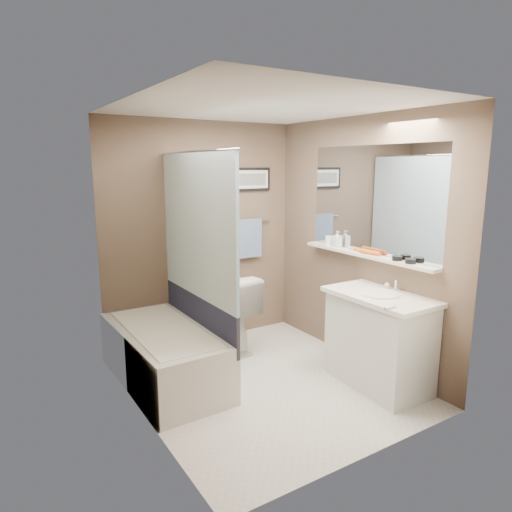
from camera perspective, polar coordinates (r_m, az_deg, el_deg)
ground at (r=4.28m, az=1.11°, el=-15.62°), size 2.50×2.50×0.00m
ceiling at (r=3.84m, az=1.25°, el=17.91°), size 2.20×2.50×0.04m
wall_back at (r=4.95m, az=-6.68°, el=2.64°), size 2.20×0.04×2.40m
wall_front at (r=2.96m, az=14.38°, el=-3.48°), size 2.20×0.04×2.40m
wall_left at (r=3.43m, az=-14.10°, el=-1.48°), size 0.04×2.50×2.40m
wall_right at (r=4.56m, az=12.59°, el=1.72°), size 0.04×2.50×2.40m
tile_surround at (r=3.94m, az=-16.41°, el=-2.96°), size 0.02×1.55×2.00m
curtain_rod at (r=4.06m, az=-7.62°, el=12.79°), size 0.02×1.55×0.02m
curtain_upper at (r=4.10m, az=-7.38°, el=3.66°), size 0.03×1.45×1.28m
curtain_lower at (r=4.28m, az=-7.10°, el=-7.28°), size 0.03×1.45×0.36m
mirror at (r=4.42m, az=14.29°, el=6.83°), size 0.02×1.60×1.00m
shelf at (r=4.44m, az=13.48°, el=0.12°), size 0.12×1.60×0.03m
towel_bar at (r=5.18m, az=-1.13°, el=4.22°), size 0.60×0.02×0.02m
towel at (r=5.19m, az=-1.00°, el=2.22°), size 0.34×0.05×0.44m
art_frame at (r=5.16m, az=-1.25°, el=9.54°), size 0.62×0.02×0.26m
art_mat at (r=5.14m, az=-1.16°, el=9.54°), size 0.56×0.00×0.20m
art_image at (r=5.14m, az=-1.15°, el=9.54°), size 0.50×0.00×0.13m
door at (r=3.42m, az=20.77°, el=-5.38°), size 0.80×0.02×2.00m
door_handle at (r=3.20m, az=16.42°, el=-6.21°), size 0.10×0.02×0.02m
bathtub at (r=4.29m, az=-11.44°, el=-12.10°), size 0.74×1.52×0.50m
tub_rim at (r=4.20m, az=-11.57°, el=-8.96°), size 0.56×1.36×0.02m
toilet at (r=4.86m, az=-4.15°, el=-7.02°), size 0.57×0.86×0.83m
vanity at (r=4.25m, az=15.08°, el=-10.32°), size 0.54×0.92×0.80m
countertop at (r=4.11m, az=15.29°, el=-4.90°), size 0.54×0.96×0.04m
sink_basin at (r=4.09m, az=15.21°, el=-4.54°), size 0.34×0.34×0.01m
faucet_spout at (r=4.23m, az=17.09°, el=-3.56°), size 0.02×0.02×0.10m
faucet_knob at (r=4.30m, az=16.06°, el=-3.54°), size 0.05×0.05×0.05m
candle_bowl_near at (r=4.10m, az=18.74°, el=-0.61°), size 0.09×0.09×0.04m
candle_bowl_far at (r=4.18m, az=17.23°, el=-0.27°), size 0.09×0.09×0.04m
hair_brush_front at (r=4.40m, az=14.07°, el=0.46°), size 0.07×0.22×0.04m
hair_brush_back at (r=4.46m, az=13.18°, el=0.66°), size 0.04×0.22×0.04m
pink_comb at (r=4.54m, az=12.25°, el=0.64°), size 0.05×0.16×0.01m
glass_jar at (r=4.80m, az=9.13°, el=1.89°), size 0.08×0.08×0.10m
soap_bottle at (r=4.71m, az=10.11°, el=2.08°), size 0.08×0.08×0.17m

